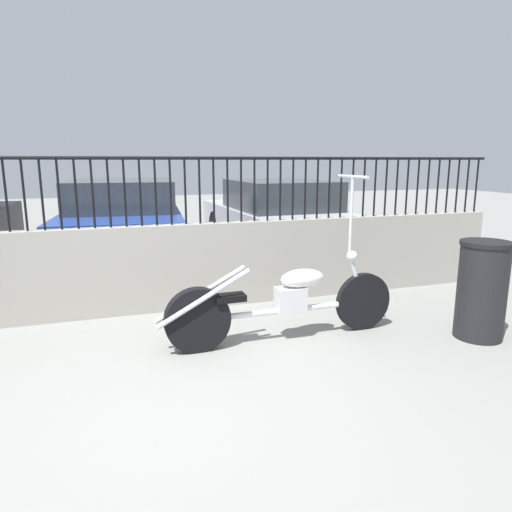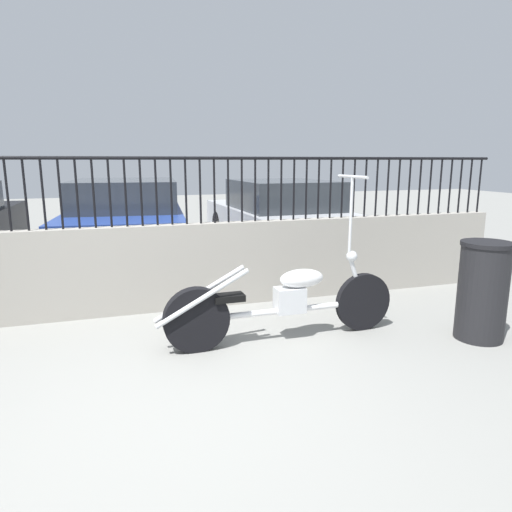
{
  "view_description": "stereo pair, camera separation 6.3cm",
  "coord_description": "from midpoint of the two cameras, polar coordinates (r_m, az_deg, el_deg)",
  "views": [
    {
      "loc": [
        -0.3,
        -2.82,
        1.69
      ],
      "look_at": [
        1.19,
        1.65,
        0.7
      ],
      "focal_mm": 32.0,
      "sensor_mm": 36.0,
      "label": 1
    },
    {
      "loc": [
        -0.24,
        -2.84,
        1.69
      ],
      "look_at": [
        1.19,
        1.65,
        0.7
      ],
      "focal_mm": 32.0,
      "sensor_mm": 36.0,
      "label": 2
    }
  ],
  "objects": [
    {
      "name": "low_wall",
      "position": [
        5.26,
        -14.26,
        -1.68
      ],
      "size": [
        9.43,
        0.18,
        0.98
      ],
      "color": "#9E998E",
      "rests_on": "ground_plane"
    },
    {
      "name": "fence_railing",
      "position": [
        5.13,
        -14.82,
        9.08
      ],
      "size": [
        9.43,
        0.04,
        0.75
      ],
      "color": "black",
      "rests_on": "low_wall"
    },
    {
      "name": "car_silver",
      "position": [
        8.69,
        3.21,
        5.09
      ],
      "size": [
        1.92,
        4.27,
        1.33
      ],
      "rotation": [
        0.0,
        0.0,
        1.59
      ],
      "color": "black",
      "rests_on": "ground_plane"
    },
    {
      "name": "ground_plane",
      "position": [
        3.31,
        -11.1,
        -19.12
      ],
      "size": [
        40.0,
        40.0,
        0.0
      ],
      "primitive_type": "plane",
      "color": "gray"
    },
    {
      "name": "motorcycle_white",
      "position": [
        4.31,
        2.64,
        -5.84
      ],
      "size": [
        2.36,
        0.52,
        1.56
      ],
      "rotation": [
        0.0,
        0.0,
        0.01
      ],
      "color": "black",
      "rests_on": "ground_plane"
    },
    {
      "name": "trash_bin",
      "position": [
        4.86,
        26.79,
        -3.91
      ],
      "size": [
        0.47,
        0.47,
        0.95
      ],
      "color": "black",
      "rests_on": "ground_plane"
    },
    {
      "name": "car_blue",
      "position": [
        7.79,
        -15.57,
        4.15
      ],
      "size": [
        2.12,
        4.27,
        1.39
      ],
      "rotation": [
        0.0,
        0.0,
        1.47
      ],
      "color": "black",
      "rests_on": "ground_plane"
    }
  ]
}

